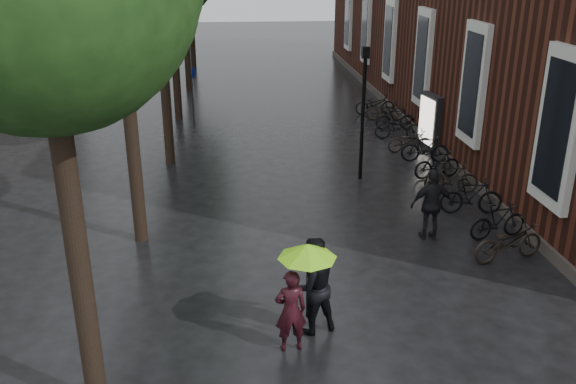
{
  "coord_description": "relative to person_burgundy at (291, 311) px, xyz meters",
  "views": [
    {
      "loc": [
        -1.76,
        -6.92,
        6.58
      ],
      "look_at": [
        -0.6,
        5.39,
        1.76
      ],
      "focal_mm": 38.0,
      "sensor_mm": 36.0,
      "label": 1
    }
  ],
  "objects": [
    {
      "name": "ad_lightbox",
      "position": [
        6.16,
        11.57,
        0.22
      ],
      "size": [
        0.3,
        1.32,
        2.0
      ],
      "rotation": [
        0.0,
        0.0,
        0.13
      ],
      "color": "black",
      "rests_on": "ground"
    },
    {
      "name": "lamp_post",
      "position": [
        3.05,
        8.68,
        1.7
      ],
      "size": [
        0.21,
        0.21,
        4.09
      ],
      "rotation": [
        0.0,
        0.0,
        0.13
      ],
      "color": "black",
      "rests_on": "ground"
    },
    {
      "name": "pedestrian_walking",
      "position": [
        3.88,
        4.23,
        0.12
      ],
      "size": [
        1.07,
        0.47,
        1.8
      ],
      "primitive_type": "imported",
      "rotation": [
        0.0,
        0.0,
        3.17
      ],
      "color": "black",
      "rests_on": "ground"
    },
    {
      "name": "lime_umbrella",
      "position": [
        0.3,
        0.18,
        1.06
      ],
      "size": [
        1.04,
        1.04,
        1.54
      ],
      "rotation": [
        0.0,
        0.0,
        -0.23
      ],
      "color": "black",
      "rests_on": "ground"
    },
    {
      "name": "person_burgundy",
      "position": [
        0.0,
        0.0,
        0.0
      ],
      "size": [
        0.62,
        0.45,
        1.57
      ],
      "primitive_type": "imported",
      "rotation": [
        0.0,
        0.0,
        3.27
      ],
      "color": "black",
      "rests_on": "ground"
    },
    {
      "name": "parked_bicycles",
      "position": [
        5.45,
        10.04,
        -0.32
      ],
      "size": [
        2.07,
        14.69,
        1.02
      ],
      "color": "black",
      "rests_on": "ground"
    },
    {
      "name": "person_black",
      "position": [
        0.45,
        0.56,
        0.16
      ],
      "size": [
        1.1,
        0.97,
        1.89
      ],
      "primitive_type": "imported",
      "rotation": [
        0.0,
        0.0,
        3.47
      ],
      "color": "black",
      "rests_on": "ground"
    },
    {
      "name": "cycle_sign",
      "position": [
        -2.44,
        15.64,
        0.81
      ],
      "size": [
        0.13,
        0.44,
        2.4
      ],
      "rotation": [
        0.0,
        0.0,
        -0.37
      ],
      "color": "#262628",
      "rests_on": "ground"
    }
  ]
}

